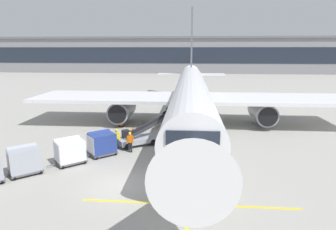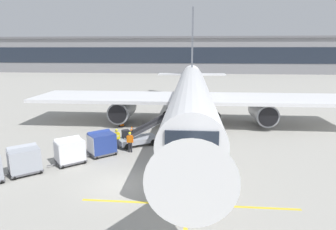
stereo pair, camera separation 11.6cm
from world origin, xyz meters
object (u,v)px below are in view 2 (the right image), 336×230
at_px(safety_cone_engine_keepout, 132,129).
at_px(ground_crew_by_loader, 130,141).
at_px(baggage_cart_second, 70,150).
at_px(ground_crew_by_carts, 117,137).
at_px(safety_cone_wingtip, 122,123).
at_px(baggage_cart_third, 24,159).
at_px(baggage_cart_lead, 102,143).
at_px(belt_loader, 140,136).
at_px(parked_airplane, 192,94).

bearing_deg(safety_cone_engine_keepout, ground_crew_by_loader, -79.22).
bearing_deg(baggage_cart_second, ground_crew_by_carts, 52.47).
bearing_deg(safety_cone_wingtip, ground_crew_by_loader, -71.53).
bearing_deg(safety_cone_engine_keepout, baggage_cart_third, -115.99).
distance_m(baggage_cart_lead, safety_cone_wingtip, 8.91).
bearing_deg(ground_crew_by_carts, ground_crew_by_loader, -30.35).
distance_m(belt_loader, safety_cone_wingtip, 6.90).
height_order(baggage_cart_lead, baggage_cart_third, same).
height_order(parked_airplane, safety_cone_wingtip, parked_airplane).
xyz_separation_m(baggage_cart_lead, ground_crew_by_loader, (2.15, 0.76, -0.00)).
xyz_separation_m(belt_loader, ground_crew_by_carts, (-1.78, -1.23, 0.17)).
distance_m(parked_airplane, belt_loader, 9.53).
relative_size(ground_crew_by_loader, safety_cone_wingtip, 2.40).
height_order(belt_loader, baggage_cart_second, belt_loader).
distance_m(belt_loader, baggage_cart_lead, 3.81).
bearing_deg(safety_cone_wingtip, baggage_cart_third, -105.68).
bearing_deg(ground_crew_by_carts, baggage_cart_second, -127.53).
relative_size(ground_crew_by_loader, safety_cone_engine_keepout, 2.89).
distance_m(parked_airplane, safety_cone_wingtip, 8.46).
xyz_separation_m(parked_airplane, safety_cone_wingtip, (-7.65, -1.90, -3.07)).
xyz_separation_m(ground_crew_by_carts, safety_cone_wingtip, (-1.40, 7.34, -0.64)).
height_order(baggage_cart_lead, baggage_cart_second, same).
xyz_separation_m(ground_crew_by_loader, safety_cone_wingtip, (-2.71, 8.10, -0.64)).
distance_m(baggage_cart_third, safety_cone_engine_keepout, 11.82).
bearing_deg(belt_loader, baggage_cart_third, -135.34).
bearing_deg(safety_cone_engine_keepout, baggage_cart_second, -108.25).
distance_m(belt_loader, ground_crew_by_carts, 2.18).
xyz_separation_m(ground_crew_by_carts, safety_cone_engine_keepout, (0.18, 5.15, -0.71)).
bearing_deg(baggage_cart_third, ground_crew_by_loader, 36.67).
bearing_deg(baggage_cart_third, safety_cone_engine_keepout, 64.01).
relative_size(ground_crew_by_carts, safety_cone_engine_keepout, 2.89).
height_order(parked_airplane, ground_crew_by_loader, parked_airplane).
relative_size(belt_loader, baggage_cart_third, 2.02).
height_order(belt_loader, baggage_cart_lead, belt_loader).
xyz_separation_m(baggage_cart_second, ground_crew_by_carts, (2.65, 3.45, -0.00)).
relative_size(safety_cone_engine_keepout, safety_cone_wingtip, 0.83).
height_order(baggage_cart_lead, ground_crew_by_loader, baggage_cart_lead).
bearing_deg(parked_airplane, baggage_cart_second, -125.06).
distance_m(parked_airplane, ground_crew_by_loader, 11.42).
bearing_deg(parked_airplane, baggage_cart_lead, -123.36).
bearing_deg(baggage_cart_lead, ground_crew_by_loader, 19.53).
height_order(baggage_cart_third, ground_crew_by_carts, baggage_cart_third).
bearing_deg(safety_cone_wingtip, baggage_cart_lead, -86.38).
distance_m(baggage_cart_second, ground_crew_by_loader, 4.79).
height_order(parked_airplane, baggage_cart_third, parked_airplane).
relative_size(belt_loader, safety_cone_engine_keepout, 8.67).
xyz_separation_m(parked_airplane, baggage_cart_second, (-8.91, -12.69, -2.43)).
bearing_deg(parked_airplane, ground_crew_by_carts, -124.10).
bearing_deg(baggage_cart_second, safety_cone_wingtip, 83.36).
bearing_deg(ground_crew_by_carts, belt_loader, 34.66).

